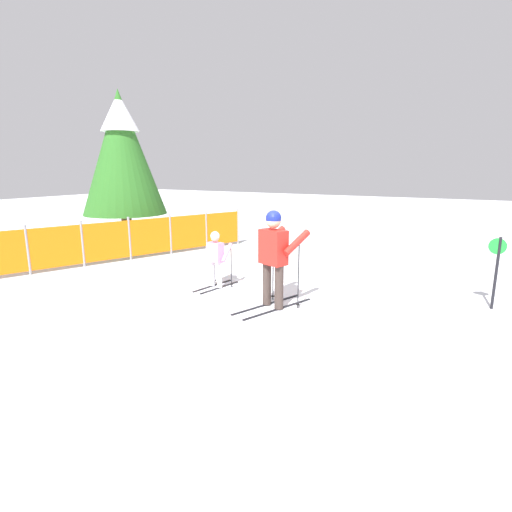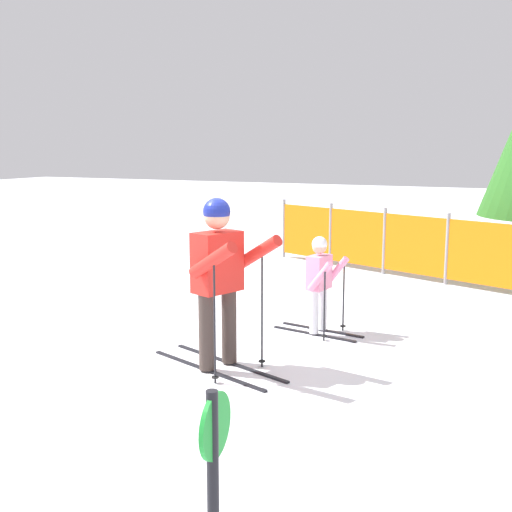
{
  "view_description": "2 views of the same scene",
  "coord_description": "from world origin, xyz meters",
  "px_view_note": "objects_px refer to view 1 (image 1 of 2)",
  "views": [
    {
      "loc": [
        -5.9,
        -3.11,
        2.42
      ],
      "look_at": [
        0.49,
        0.46,
        0.81
      ],
      "focal_mm": 28.0,
      "sensor_mm": 36.0,
      "label": 1
    },
    {
      "loc": [
        3.11,
        -5.58,
        2.23
      ],
      "look_at": [
        0.03,
        1.06,
        0.97
      ],
      "focal_mm": 45.0,
      "sensor_mm": 36.0,
      "label": 2
    }
  ],
  "objects_px": {
    "conifer_far": "(122,151)",
    "trail_marker": "(497,265)",
    "skier_adult": "(274,250)",
    "safety_fence": "(130,239)",
    "skier_child": "(216,255)"
  },
  "relations": [
    {
      "from": "skier_adult",
      "to": "trail_marker",
      "type": "bearing_deg",
      "value": -42.76
    },
    {
      "from": "trail_marker",
      "to": "skier_child",
      "type": "bearing_deg",
      "value": 104.39
    },
    {
      "from": "skier_child",
      "to": "conifer_far",
      "type": "xyz_separation_m",
      "value": [
        2.47,
        5.18,
        2.25
      ]
    },
    {
      "from": "skier_adult",
      "to": "conifer_far",
      "type": "bearing_deg",
      "value": 85.74
    },
    {
      "from": "safety_fence",
      "to": "trail_marker",
      "type": "distance_m",
      "value": 8.46
    },
    {
      "from": "skier_adult",
      "to": "trail_marker",
      "type": "relative_size",
      "value": 1.35
    },
    {
      "from": "conifer_far",
      "to": "trail_marker",
      "type": "xyz_separation_m",
      "value": [
        -1.2,
        -10.16,
        -2.14
      ]
    },
    {
      "from": "skier_adult",
      "to": "conifer_far",
      "type": "distance_m",
      "value": 7.64
    },
    {
      "from": "skier_child",
      "to": "trail_marker",
      "type": "height_order",
      "value": "trail_marker"
    },
    {
      "from": "conifer_far",
      "to": "skier_child",
      "type": "bearing_deg",
      "value": -115.53
    },
    {
      "from": "conifer_far",
      "to": "safety_fence",
      "type": "bearing_deg",
      "value": -131.62
    },
    {
      "from": "skier_adult",
      "to": "safety_fence",
      "type": "bearing_deg",
      "value": 93.41
    },
    {
      "from": "safety_fence",
      "to": "trail_marker",
      "type": "height_order",
      "value": "trail_marker"
    },
    {
      "from": "safety_fence",
      "to": "conifer_far",
      "type": "height_order",
      "value": "conifer_far"
    },
    {
      "from": "skier_child",
      "to": "conifer_far",
      "type": "distance_m",
      "value": 6.17
    }
  ]
}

